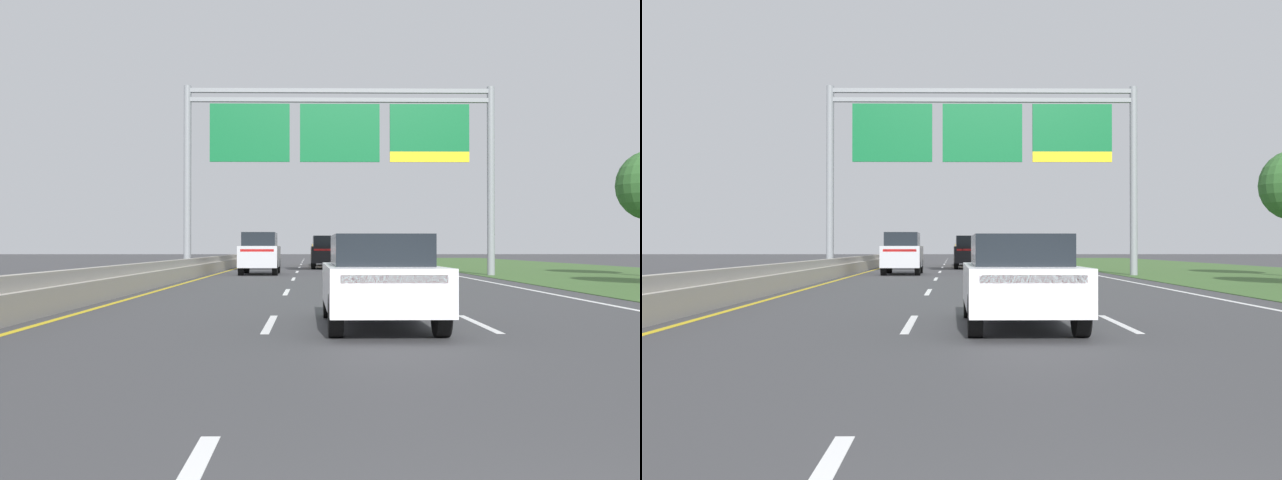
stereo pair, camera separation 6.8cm
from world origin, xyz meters
TOP-DOWN VIEW (x-y plane):
  - ground_plane at (0.00, 35.00)m, footprint 220.00×220.00m
  - lane_striping at (0.00, 34.54)m, footprint 11.96×106.00m
  - grass_verge_right at (13.95, 35.00)m, footprint 14.00×110.00m
  - median_barrier_concrete at (-6.60, 35.00)m, footprint 0.60×110.00m
  - overhead_sign_gantry at (0.30, 32.11)m, footprint 15.06×0.42m
  - pickup_truck_gold at (-0.03, 51.77)m, footprint 2.10×5.44m
  - car_black_centre_lane_suv at (-0.11, 43.90)m, footprint 1.94×4.71m
  - car_white_centre_lane_sedan at (0.04, 10.08)m, footprint 1.84×4.41m
  - car_silver_left_lane_suv at (-3.66, 33.88)m, footprint 1.92×4.71m

SIDE VIEW (x-z plane):
  - ground_plane at x=0.00m, z-range 0.00..0.00m
  - lane_striping at x=0.00m, z-range 0.00..0.01m
  - grass_verge_right at x=13.95m, z-range 0.00..0.02m
  - median_barrier_concrete at x=-6.60m, z-range -0.07..0.78m
  - car_white_centre_lane_sedan at x=0.04m, z-range 0.03..1.60m
  - pickup_truck_gold at x=-0.03m, z-range -0.03..2.17m
  - car_black_centre_lane_suv at x=-0.11m, z-range 0.04..2.15m
  - car_silver_left_lane_suv at x=-3.66m, z-range 0.04..2.15m
  - overhead_sign_gantry at x=0.30m, z-range 1.92..11.10m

